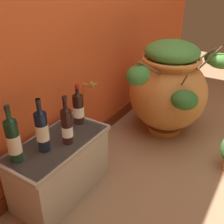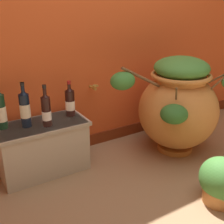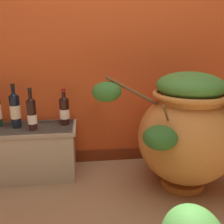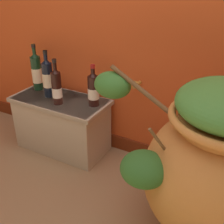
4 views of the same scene
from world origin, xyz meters
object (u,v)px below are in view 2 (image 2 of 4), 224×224
wine_bottle_right (25,108)px  potted_shrub (221,182)px  wine_bottle_middle (46,110)px  wine_bottle_left (70,101)px  wine_bottle_back (1,110)px  terracotta_urn (179,104)px

wine_bottle_right → potted_shrub: (1.00, -1.02, -0.40)m
wine_bottle_right → potted_shrub: bearing=-45.5°
wine_bottle_middle → wine_bottle_right: 0.16m
wine_bottle_middle → wine_bottle_right: wine_bottle_right is taller
wine_bottle_left → wine_bottle_back: size_ratio=0.83×
wine_bottle_left → wine_bottle_right: (-0.37, -0.03, 0.02)m
wine_bottle_middle → potted_shrub: (0.87, -0.95, -0.39)m
wine_bottle_middle → wine_bottle_back: size_ratio=0.91×
wine_bottle_left → wine_bottle_back: (-0.53, 0.03, 0.02)m
wine_bottle_middle → wine_bottle_right: (-0.14, 0.07, 0.02)m
terracotta_urn → wine_bottle_middle: bearing=168.4°
wine_bottle_middle → potted_shrub: 1.34m
terracotta_urn → wine_bottle_back: bearing=165.6°
wine_bottle_middle → potted_shrub: size_ratio=0.96×
wine_bottle_middle → wine_bottle_back: 0.33m
terracotta_urn → wine_bottle_back: (-1.42, 0.36, 0.12)m
wine_bottle_right → wine_bottle_back: size_ratio=0.97×
wine_bottle_left → wine_bottle_middle: (-0.23, -0.10, 0.01)m
wine_bottle_left → terracotta_urn: bearing=-20.4°
potted_shrub → wine_bottle_left: bearing=121.1°
wine_bottle_middle → wine_bottle_back: wine_bottle_back is taller
terracotta_urn → wine_bottle_middle: terracotta_urn is taller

